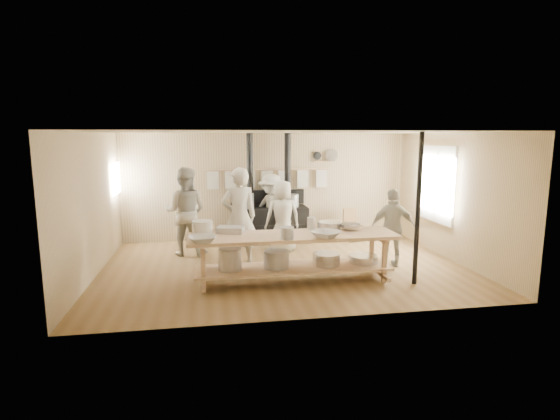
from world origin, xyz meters
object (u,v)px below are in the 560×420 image
at_px(stove, 269,220).
at_px(roasting_pan, 231,230).
at_px(cook_center, 283,216).
at_px(cook_right, 393,228).
at_px(cook_by_window, 271,209).
at_px(cook_far_left, 239,217).
at_px(chair, 353,231).
at_px(cook_left, 185,212).
at_px(prep_table, 293,253).

xyz_separation_m(stove, roasting_pan, (-1.06, -2.69, 0.38)).
xyz_separation_m(cook_center, cook_right, (1.92, -1.44, -0.03)).
bearing_deg(cook_by_window, cook_far_left, -79.67).
xyz_separation_m(cook_far_left, chair, (2.88, 1.59, -0.74)).
distance_m(stove, cook_left, 2.16).
relative_size(cook_right, chair, 1.96).
height_order(stove, cook_by_window, stove).
bearing_deg(cook_far_left, roasting_pan, 66.61).
bearing_deg(cook_far_left, chair, -160.78).
relative_size(cook_left, chair, 2.41).
height_order(stove, cook_center, stove).
bearing_deg(roasting_pan, cook_left, 115.75).
bearing_deg(cook_far_left, prep_table, 115.62).
bearing_deg(chair, cook_by_window, 166.05).
bearing_deg(cook_by_window, roasting_pan, -75.06).
relative_size(chair, roasting_pan, 1.68).
bearing_deg(stove, roasting_pan, -111.50).
relative_size(cook_far_left, roasting_pan, 4.16).
height_order(cook_far_left, cook_right, cook_far_left).
distance_m(prep_table, chair, 3.46).
height_order(prep_table, roasting_pan, roasting_pan).
bearing_deg(stove, cook_center, -80.70).
height_order(cook_right, chair, cook_right).
bearing_deg(cook_center, cook_left, -6.17).
bearing_deg(cook_right, cook_left, -14.83).
bearing_deg(cook_by_window, stove, 140.44).
relative_size(cook_far_left, cook_left, 1.03).
bearing_deg(prep_table, cook_by_window, 89.24).
xyz_separation_m(cook_left, cook_right, (4.01, -1.52, -0.18)).
bearing_deg(prep_table, chair, 53.86).
bearing_deg(cook_right, roasting_pan, 10.76).
relative_size(cook_far_left, cook_right, 1.26).
xyz_separation_m(cook_far_left, cook_center, (1.01, 0.83, -0.18)).
bearing_deg(cook_by_window, cook_right, -9.36).
bearing_deg(roasting_pan, cook_center, 54.29).
bearing_deg(roasting_pan, cook_right, 4.77).
bearing_deg(stove, prep_table, -90.04).
height_order(cook_by_window, roasting_pan, cook_by_window).
bearing_deg(cook_left, cook_center, -170.97).
bearing_deg(cook_center, cook_far_left, 35.79).
distance_m(cook_left, chair, 4.07).
bearing_deg(chair, cook_right, -100.55).
xyz_separation_m(cook_far_left, cook_by_window, (0.88, 1.66, -0.14)).
distance_m(cook_right, roasting_pan, 3.16).
height_order(stove, roasting_pan, stove).
distance_m(stove, prep_table, 3.02).
relative_size(stove, roasting_pan, 5.59).
relative_size(stove, chair, 3.33).
relative_size(prep_table, cook_right, 2.35).
bearing_deg(cook_center, prep_table, 81.61).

